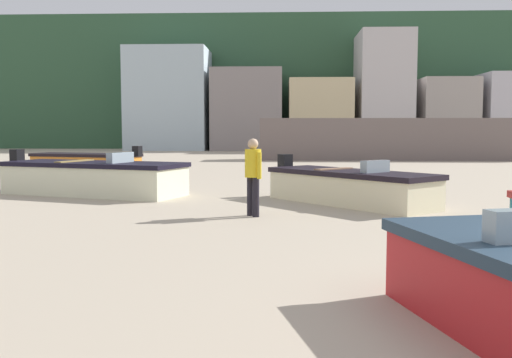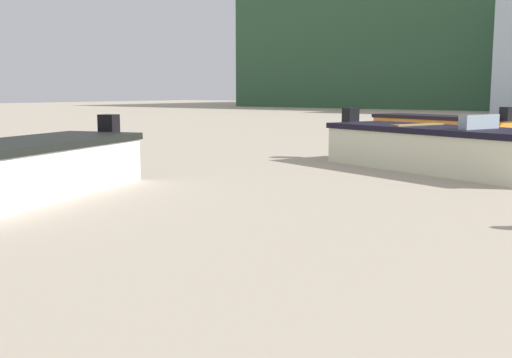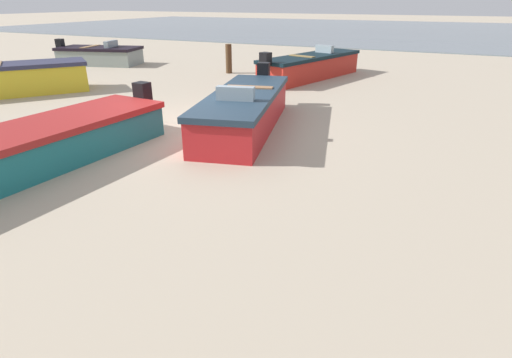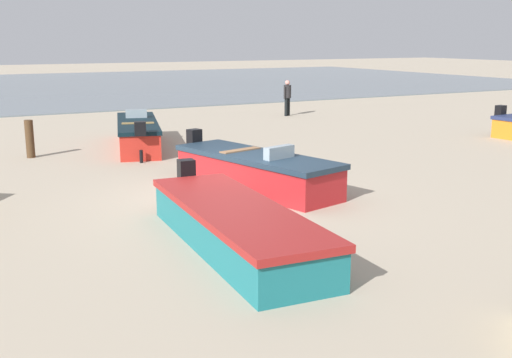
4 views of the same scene
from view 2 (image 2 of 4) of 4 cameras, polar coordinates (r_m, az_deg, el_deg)
boat_white_3 at (r=10.14m, az=-20.92°, el=0.86°), size 2.91×5.02×1.20m
boat_cream_7 at (r=13.29m, az=16.72°, el=2.76°), size 5.49×3.36×1.23m
boat_orange_8 at (r=20.70m, az=16.55°, el=4.51°), size 4.78×2.59×1.18m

